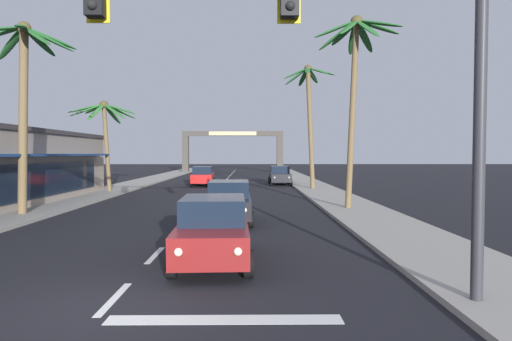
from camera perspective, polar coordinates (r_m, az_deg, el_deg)
The scene contains 14 objects.
ground_plane at distance 8.92m, azimuth -18.70°, elevation -16.32°, with size 220.00×220.00×0.00m, color black.
sidewalk_right at distance 28.63m, azimuth 9.73°, elevation -3.34°, with size 3.20×110.00×0.14m, color #9E998E.
sidewalk_left at distance 30.04m, azimuth -21.04°, elevation -3.20°, with size 3.20×110.00×0.14m, color #9E998E.
lane_markings at distance 28.16m, azimuth -5.23°, elevation -3.55°, with size 4.28×87.18×0.01m.
traffic_signal_mast at distance 8.34m, azimuth 5.46°, elevation 17.61°, with size 10.63×0.41×7.07m.
sedan_lead_at_stop_bar at distance 11.64m, azimuth -5.48°, elevation -7.51°, with size 2.07×4.50×1.68m.
sedan_third_in_queue at distance 18.38m, azimuth -3.49°, elevation -3.93°, with size 2.03×4.49×1.68m.
sedan_oncoming_far at distance 39.11m, azimuth -6.82°, elevation -0.70°, with size 2.06×4.49×1.68m.
sedan_parked_nearest_kerb at distance 40.25m, azimuth 3.06°, elevation -0.61°, with size 1.98×4.46×1.68m.
palm_left_second at distance 22.54m, azimuth -27.55°, elevation 10.64°, with size 4.30×4.33×8.61m.
palm_left_third at distance 33.61m, azimuth -18.79°, elevation 6.00°, with size 4.90×4.41×6.57m.
palm_right_second at distance 22.91m, azimuth 12.52°, elevation 13.37°, with size 4.37×4.01×9.52m.
palm_right_third at distance 34.82m, azimuth 6.82°, elevation 8.64°, with size 4.12×3.98×9.61m.
town_gateway_arch at distance 65.03m, azimuth -2.99°, elevation 3.22°, with size 14.64×0.90×6.08m.
Camera 1 is at (2.65, -8.03, 2.81)m, focal length 31.28 mm.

